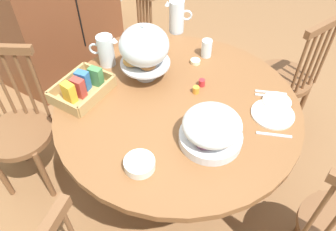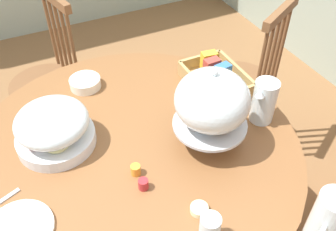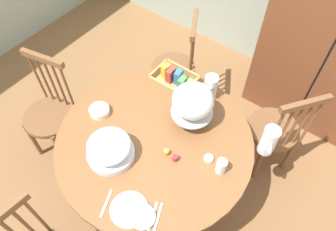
# 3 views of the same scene
# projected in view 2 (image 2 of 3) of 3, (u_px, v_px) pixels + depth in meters

# --- Properties ---
(dining_table) EXTENTS (1.31, 1.31, 0.74)m
(dining_table) POSITION_uv_depth(u_px,v_px,m) (136.00, 177.00, 1.58)
(dining_table) COLOR brown
(dining_table) RESTS_ON ground_plane
(windsor_chair_near_window) EXTENTS (0.45, 0.45, 0.97)m
(windsor_chair_near_window) POSITION_uv_depth(u_px,v_px,m) (243.00, 84.00, 2.20)
(windsor_chair_near_window) COLOR brown
(windsor_chair_near_window) RESTS_ON ground_plane
(windsor_chair_by_cabinet) EXTENTS (0.41, 0.41, 0.97)m
(windsor_chair_by_cabinet) POSITION_uv_depth(u_px,v_px,m) (49.00, 84.00, 2.21)
(windsor_chair_by_cabinet) COLOR brown
(windsor_chair_by_cabinet) RESTS_ON ground_plane
(pastry_stand_with_dome) EXTENTS (0.28, 0.28, 0.34)m
(pastry_stand_with_dome) POSITION_uv_depth(u_px,v_px,m) (212.00, 103.00, 1.33)
(pastry_stand_with_dome) COLOR silver
(pastry_stand_with_dome) RESTS_ON dining_table
(fruit_platter_covered) EXTENTS (0.30, 0.30, 0.18)m
(fruit_platter_covered) POSITION_uv_depth(u_px,v_px,m) (53.00, 128.00, 1.40)
(fruit_platter_covered) COLOR silver
(fruit_platter_covered) RESTS_ON dining_table
(orange_juice_pitcher) EXTENTS (0.11, 0.17, 0.22)m
(orange_juice_pitcher) POSITION_uv_depth(u_px,v_px,m) (326.00, 223.00, 1.09)
(orange_juice_pitcher) COLOR silver
(orange_juice_pitcher) RESTS_ON dining_table
(milk_pitcher) EXTENTS (0.10, 0.17, 0.19)m
(milk_pitcher) POSITION_uv_depth(u_px,v_px,m) (264.00, 103.00, 1.51)
(milk_pitcher) COLOR silver
(milk_pitcher) RESTS_ON dining_table
(cereal_basket) EXTENTS (0.32, 0.24, 0.12)m
(cereal_basket) POSITION_uv_depth(u_px,v_px,m) (216.00, 78.00, 1.70)
(cereal_basket) COLOR tan
(cereal_basket) RESTS_ON dining_table
(china_plate_large) EXTENTS (0.22, 0.22, 0.01)m
(china_plate_large) POSITION_uv_depth(u_px,v_px,m) (19.00, 230.00, 1.18)
(china_plate_large) COLOR white
(china_plate_large) RESTS_ON dining_table
(cereal_bowl) EXTENTS (0.14, 0.14, 0.04)m
(cereal_bowl) POSITION_uv_depth(u_px,v_px,m) (85.00, 83.00, 1.71)
(cereal_bowl) COLOR white
(cereal_bowl) RESTS_ON dining_table
(drinking_glass) EXTENTS (0.06, 0.06, 0.11)m
(drinking_glass) POSITION_uv_depth(u_px,v_px,m) (210.00, 229.00, 1.12)
(drinking_glass) COLOR silver
(drinking_glass) RESTS_ON dining_table
(butter_dish) EXTENTS (0.06, 0.06, 0.02)m
(butter_dish) POSITION_uv_depth(u_px,v_px,m) (199.00, 209.00, 1.23)
(butter_dish) COLOR beige
(butter_dish) RESTS_ON dining_table
(jam_jar_strawberry) EXTENTS (0.04, 0.04, 0.04)m
(jam_jar_strawberry) POSITION_uv_depth(u_px,v_px,m) (143.00, 184.00, 1.29)
(jam_jar_strawberry) COLOR #B7282D
(jam_jar_strawberry) RESTS_ON dining_table
(jam_jar_apricot) EXTENTS (0.04, 0.04, 0.04)m
(jam_jar_apricot) POSITION_uv_depth(u_px,v_px,m) (136.00, 170.00, 1.34)
(jam_jar_apricot) COLOR orange
(jam_jar_apricot) RESTS_ON dining_table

